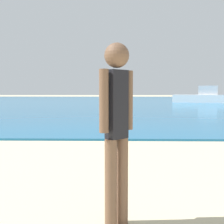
% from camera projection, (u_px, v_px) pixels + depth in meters
% --- Properties ---
extents(water, '(160.00, 60.00, 0.06)m').
position_uv_depth(water, '(117.00, 101.00, 37.16)').
color(water, '#1E6B9E').
rests_on(water, ground).
extents(person_standing, '(0.31, 0.30, 1.74)m').
position_uv_depth(person_standing, '(117.00, 124.00, 2.60)').
color(person_standing, brown).
rests_on(person_standing, ground).
extents(boat_far, '(5.71, 3.44, 1.85)m').
position_uv_depth(boat_far, '(201.00, 97.00, 30.47)').
color(boat_far, white).
rests_on(boat_far, water).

